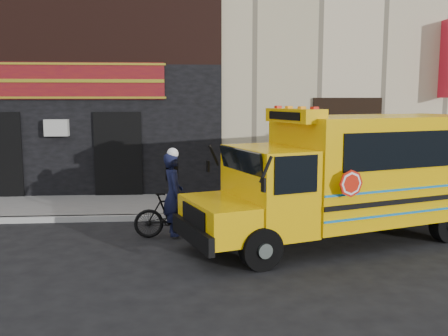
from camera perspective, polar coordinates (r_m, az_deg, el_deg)
name	(u,v)px	position (r m, az deg, el deg)	size (l,w,h in m)	color
ground	(240,248)	(10.63, 1.84, -9.15)	(120.00, 120.00, 0.00)	black
curb	(229,216)	(13.11, 0.61, -5.50)	(40.00, 0.20, 0.15)	#A0A09A
sidewalk	(225,204)	(14.57, 0.10, -4.13)	(40.00, 3.00, 0.15)	#61605B
building	(211,23)	(20.80, -1.44, 16.24)	(20.00, 10.70, 12.00)	beige
school_bus	(356,173)	(11.32, 14.84, -0.52)	(7.22, 4.26, 2.92)	black
sign_pole	(385,160)	(13.78, 17.94, 0.88)	(0.08, 0.24, 2.73)	#47504C
bicycle	(172,215)	(11.41, -5.97, -5.32)	(0.48, 1.71, 1.03)	black
cyclist	(173,196)	(11.32, -5.83, -3.23)	(0.68, 0.45, 1.88)	black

